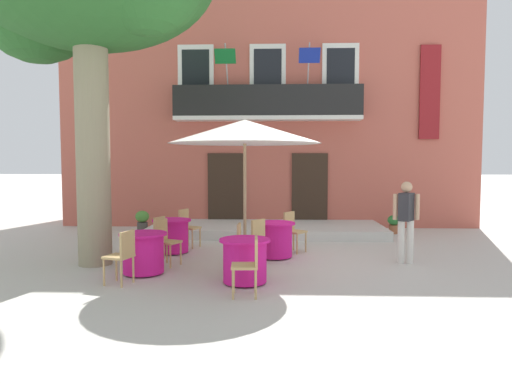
{
  "coord_description": "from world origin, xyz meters",
  "views": [
    {
      "loc": [
        -0.02,
        -9.34,
        2.08
      ],
      "look_at": [
        -0.49,
        2.08,
        1.3
      ],
      "focal_mm": 32.53,
      "sensor_mm": 36.0,
      "label": 1
    }
  ],
  "objects": [
    {
      "name": "cafe_chair_near_tree_0",
      "position": [
        0.38,
        1.12,
        0.53
      ],
      "size": [
        0.56,
        0.56,
        0.91
      ],
      "color": "tan",
      "rests_on": "ground"
    },
    {
      "name": "cafe_chair_middle_1",
      "position": [
        -2.52,
        0.15,
        0.53
      ],
      "size": [
        0.51,
        0.51,
        0.91
      ],
      "color": "tan",
      "rests_on": "ground"
    },
    {
      "name": "cafe_table_front",
      "position": [
        -0.53,
        -1.62,
        0.39
      ],
      "size": [
        0.86,
        0.86,
        0.76
      ],
      "color": "#DB1984",
      "rests_on": "ground"
    },
    {
      "name": "entrance_step_platform",
      "position": [
        -0.26,
        3.76,
        0.12
      ],
      "size": [
        6.52,
        2.49,
        0.25
      ],
      "primitive_type": "cube",
      "color": "silver",
      "rests_on": "ground"
    },
    {
      "name": "cafe_table_far_side",
      "position": [
        -2.43,
        -1.05,
        0.39
      ],
      "size": [
        0.86,
        0.86,
        0.76
      ],
      "color": "#DB1984",
      "rests_on": "ground"
    },
    {
      "name": "cafe_umbrella",
      "position": [
        -0.6,
        -0.52,
        2.61
      ],
      "size": [
        2.9,
        2.9,
        2.85
      ],
      "color": "#997A56",
      "rests_on": "ground"
    },
    {
      "name": "ground_planter_right",
      "position": [
        3.35,
        3.89,
        0.3
      ],
      "size": [
        0.35,
        0.35,
        0.53
      ],
      "color": "#995638",
      "rests_on": "ground"
    },
    {
      "name": "building_facade",
      "position": [
        -0.26,
        6.99,
        3.75
      ],
      "size": [
        13.0,
        5.09,
        7.5
      ],
      "color": "#BC5B4C",
      "rests_on": "ground"
    },
    {
      "name": "cafe_chair_near_tree_1",
      "position": [
        -0.44,
        -0.15,
        0.53
      ],
      "size": [
        0.56,
        0.56,
        0.91
      ],
      "color": "tan",
      "rests_on": "ground"
    },
    {
      "name": "ground_planter_left",
      "position": [
        -3.87,
        3.85,
        0.35
      ],
      "size": [
        0.39,
        0.39,
        0.63
      ],
      "color": "#47423D",
      "rests_on": "ground"
    },
    {
      "name": "cafe_chair_far_side_1",
      "position": [
        -2.57,
        -1.79,
        0.53
      ],
      "size": [
        0.5,
        0.5,
        0.91
      ],
      "color": "tan",
      "rests_on": "ground"
    },
    {
      "name": "cafe_table_near_tree",
      "position": [
        -0.02,
        0.48,
        0.39
      ],
      "size": [
        0.86,
        0.86,
        0.76
      ],
      "color": "#DB1984",
      "rests_on": "ground"
    },
    {
      "name": "pedestrian_near_entrance",
      "position": [
        2.62,
        0.06,
        0.94
      ],
      "size": [
        0.53,
        0.4,
        1.66
      ],
      "color": "silver",
      "rests_on": "ground"
    },
    {
      "name": "cafe_chair_front_0",
      "position": [
        -0.41,
        -2.37,
        0.53
      ],
      "size": [
        0.42,
        0.42,
        0.91
      ],
      "color": "tan",
      "rests_on": "ground"
    },
    {
      "name": "cafe_table_middle",
      "position": [
        -2.34,
        0.88,
        0.39
      ],
      "size": [
        0.86,
        0.86,
        0.76
      ],
      "color": "#DB1984",
      "rests_on": "ground"
    },
    {
      "name": "ground_plane",
      "position": [
        0.0,
        0.0,
        0.0
      ],
      "size": [
        120.0,
        120.0,
        0.0
      ],
      "primitive_type": "plane",
      "color": "beige"
    },
    {
      "name": "cafe_chair_far_side_0",
      "position": [
        -2.2,
        -0.34,
        0.53
      ],
      "size": [
        0.53,
        0.53,
        0.91
      ],
      "color": "tan",
      "rests_on": "ground"
    },
    {
      "name": "cafe_chair_front_1",
      "position": [
        -0.59,
        -0.87,
        0.53
      ],
      "size": [
        0.41,
        0.41,
        0.91
      ],
      "color": "tan",
      "rests_on": "ground"
    },
    {
      "name": "cafe_chair_middle_0",
      "position": [
        -2.12,
        1.6,
        0.53
      ],
      "size": [
        0.52,
        0.52,
        0.91
      ],
      "color": "tan",
      "rests_on": "ground"
    }
  ]
}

